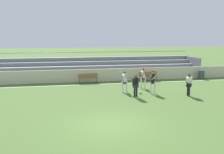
{
  "coord_description": "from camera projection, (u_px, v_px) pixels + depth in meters",
  "views": [
    {
      "loc": [
        -2.03,
        -11.13,
        4.27
      ],
      "look_at": [
        1.47,
        7.48,
        1.07
      ],
      "focal_mm": 38.95,
      "sensor_mm": 36.0,
      "label": 1
    }
  ],
  "objects": [
    {
      "name": "soccer_ball",
      "position": [
        140.0,
        92.0,
        18.14
      ],
      "size": [
        0.22,
        0.22,
        0.22
      ],
      "primitive_type": "sphere",
      "color": "white",
      "rests_on": "ground"
    },
    {
      "name": "player_white_dropping_back",
      "position": [
        125.0,
        80.0,
        18.51
      ],
      "size": [
        0.42,
        0.49,
        1.61
      ],
      "color": "white",
      "rests_on": "ground"
    },
    {
      "name": "field_line_sideline",
      "position": [
        91.0,
        85.0,
        21.59
      ],
      "size": [
        44.0,
        0.12,
        0.01
      ],
      "primitive_type": "cube",
      "color": "white",
      "rests_on": "ground"
    },
    {
      "name": "player_white_overlapping",
      "position": [
        143.0,
        76.0,
        19.82
      ],
      "size": [
        0.48,
        0.55,
        1.69
      ],
      "color": "white",
      "rests_on": "ground"
    },
    {
      "name": "bench_near_bin",
      "position": [
        88.0,
        77.0,
        22.18
      ],
      "size": [
        1.8,
        0.4,
        0.9
      ],
      "color": "olive",
      "rests_on": "ground"
    },
    {
      "name": "bench_far_right",
      "position": [
        148.0,
        75.0,
        23.23
      ],
      "size": [
        1.8,
        0.4,
        0.9
      ],
      "color": "olive",
      "rests_on": "ground"
    },
    {
      "name": "player_white_trailing_run",
      "position": [
        189.0,
        83.0,
        17.36
      ],
      "size": [
        0.6,
        0.48,
        1.61
      ],
      "color": "black",
      "rests_on": "ground"
    },
    {
      "name": "bleacher_stand",
      "position": [
        77.0,
        67.0,
        24.91
      ],
      "size": [
        25.91,
        3.61,
        2.54
      ],
      "color": "#B2B2B7",
      "rests_on": "ground"
    },
    {
      "name": "sideline_wall",
      "position": [
        89.0,
        75.0,
        22.92
      ],
      "size": [
        48.0,
        0.16,
        1.18
      ],
      "primitive_type": "cube",
      "color": "beige",
      "rests_on": "ground"
    },
    {
      "name": "trash_bin",
      "position": [
        201.0,
        75.0,
        24.44
      ],
      "size": [
        0.58,
        0.58,
        0.87
      ],
      "primitive_type": "cylinder",
      "color": "#3D424C",
      "rests_on": "ground"
    },
    {
      "name": "player_dark_deep_cover",
      "position": [
        136.0,
        84.0,
        17.05
      ],
      "size": [
        0.49,
        0.63,
        1.61
      ],
      "color": "black",
      "rests_on": "ground"
    },
    {
      "name": "player_dark_wide_right",
      "position": [
        153.0,
        80.0,
        18.01
      ],
      "size": [
        0.5,
        0.65,
        1.72
      ],
      "color": "white",
      "rests_on": "ground"
    },
    {
      "name": "ground_plane",
      "position": [
        111.0,
        124.0,
        11.87
      ],
      "size": [
        160.0,
        160.0,
        0.0
      ],
      "primitive_type": "plane",
      "color": "#4C6B30"
    }
  ]
}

